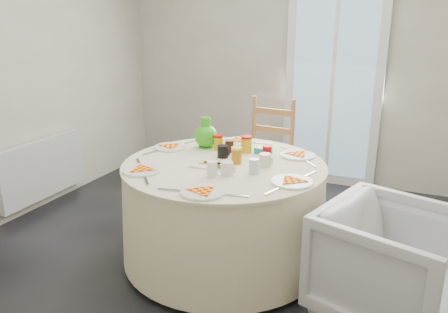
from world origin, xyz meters
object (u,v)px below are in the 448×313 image
at_px(wooden_chair, 264,159).
at_px(green_pitcher, 206,133).
at_px(radiator, 43,169).
at_px(table, 224,212).
at_px(armchair, 390,258).

xyz_separation_m(wooden_chair, green_pitcher, (-0.25, -0.72, 0.40)).
bearing_deg(radiator, table, -5.69).
distance_m(radiator, armchair, 3.14).
height_order(table, green_pitcher, green_pitcher).
relative_size(radiator, wooden_chair, 0.97).
bearing_deg(armchair, wooden_chair, 60.98).
height_order(wooden_chair, armchair, wooden_chair).
relative_size(armchair, green_pitcher, 3.21).
relative_size(radiator, table, 0.68).
relative_size(wooden_chair, green_pitcher, 4.34).
xyz_separation_m(radiator, table, (1.95, -0.19, -0.01)).
height_order(table, armchair, armchair).
bearing_deg(radiator, wooden_chair, 23.92).
bearing_deg(table, wooden_chair, 92.35).
bearing_deg(armchair, green_pitcher, 86.98).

